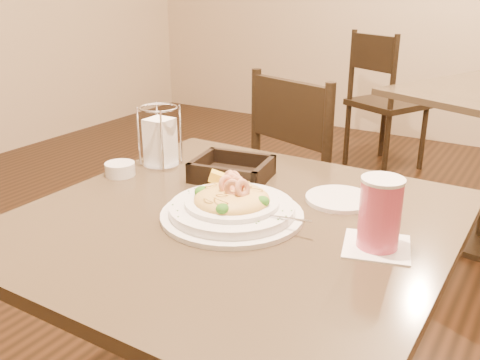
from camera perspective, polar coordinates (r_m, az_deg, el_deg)
The scene contains 9 objects.
main_table at distance 1.29m, azimuth -0.48°, elevation -13.61°, with size 0.90×0.90×0.76m.
dining_chair_near at distance 2.11m, azimuth 7.57°, elevation -0.26°, with size 0.53×0.53×0.93m.
dining_chair_far at distance 3.73m, azimuth 15.03°, elevation 8.50°, with size 0.56×0.56×0.93m.
pasta_bowl at distance 1.16m, azimuth -0.87°, elevation -2.72°, with size 0.35×0.31×0.10m.
drink_glass at distance 1.05m, azimuth 14.70°, elevation -3.51°, with size 0.16×0.16×0.14m.
bread_basket at distance 1.39m, azimuth -0.85°, elevation 0.92°, with size 0.21×0.19×0.05m.
napkin_caddy at distance 1.49m, azimuth -8.51°, elevation 4.22°, with size 0.11×0.11×0.17m.
side_plate at distance 1.28m, azimuth 10.59°, elevation -1.99°, with size 0.16×0.16×0.01m, color white.
butter_ramekin at distance 1.45m, azimuth -12.67°, elevation 1.14°, with size 0.08×0.08×0.03m, color white.
Camera 1 is at (0.57, -0.90, 1.25)m, focal length 40.00 mm.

